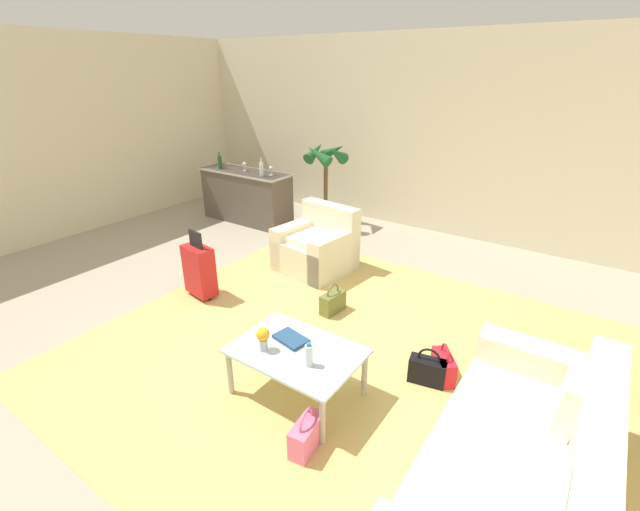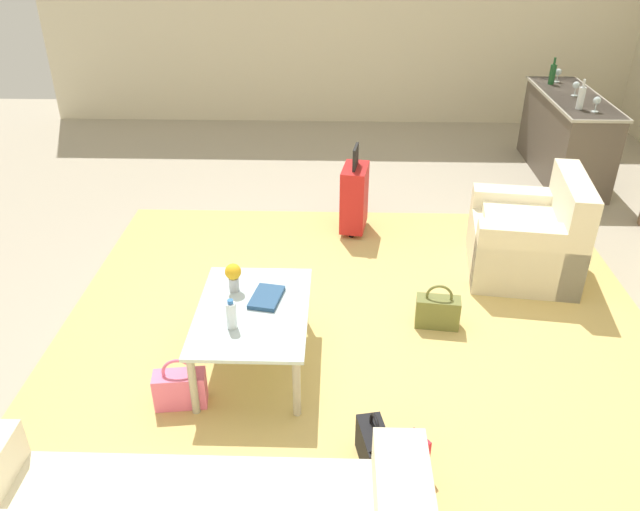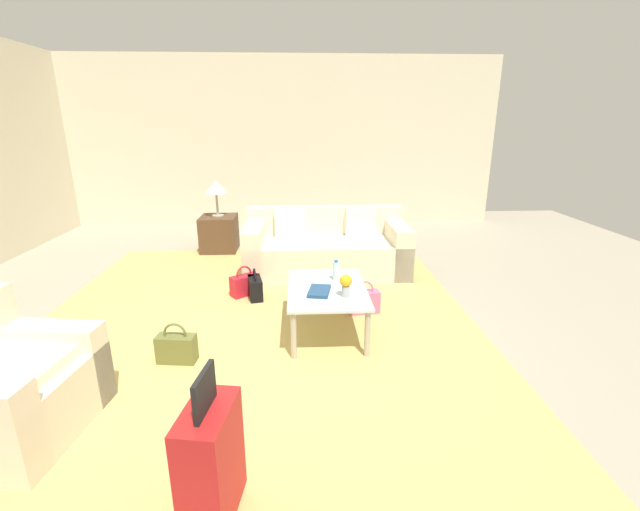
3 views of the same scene
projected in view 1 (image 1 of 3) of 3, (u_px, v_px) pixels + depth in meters
The scene contains 22 objects.
ground_plane at pixel (296, 349), 4.26m from camera, with size 12.00×12.00×0.00m, color #A89E89.
wall_back at pixel (452, 138), 6.69m from camera, with size 10.24×0.12×3.10m, color beige.
wall_left at pixel (20, 143), 6.26m from camera, with size 0.12×8.00×3.10m, color beige.
area_rug at pixel (358, 359), 4.10m from camera, with size 5.20×4.40×0.01m, color tan.
couch at pixel (525, 483), 2.55m from camera, with size 0.95×2.12×0.83m.
armchair at pixel (318, 248), 5.86m from camera, with size 1.00×0.95×0.87m.
coffee_table at pixel (297, 355), 3.51m from camera, with size 1.04×0.73×0.45m.
water_bottle at pixel (309, 355), 3.27m from camera, with size 0.06×0.06×0.20m.
coffee_table_book at pixel (291, 339), 3.61m from camera, with size 0.29×0.18×0.03m, color navy.
flower_vase at pixel (263, 337), 3.44m from camera, with size 0.11×0.11×0.21m.
bar_console at pixel (247, 195), 7.64m from camera, with size 1.73×0.59×0.91m.
wine_glass_leftmost at pixel (220, 161), 7.71m from camera, with size 0.08×0.08×0.15m.
wine_glass_left_of_centre at pixel (244, 165), 7.42m from camera, with size 0.08×0.08×0.15m.
wine_glass_right_of_centre at pixel (271, 169), 7.12m from camera, with size 0.08×0.08×0.15m.
wine_bottle_green at pixel (220, 162), 7.59m from camera, with size 0.07×0.07×0.30m.
wine_bottle_clear at pixel (261, 169), 7.08m from camera, with size 0.07×0.07×0.30m.
suitcase_red at pixel (199, 270), 5.10m from camera, with size 0.43×0.28×0.85m.
handbag_black at pixel (427, 370), 3.76m from camera, with size 0.34×0.20×0.36m.
handbag_pink at pixel (307, 435), 3.10m from camera, with size 0.18×0.34×0.36m.
handbag_red at pixel (443, 366), 3.80m from camera, with size 0.30×0.34×0.36m.
handbag_olive at pixel (333, 302), 4.85m from camera, with size 0.18×0.33×0.36m.
potted_palm at pixel (326, 182), 7.29m from camera, with size 0.64×0.64×1.46m.
Camera 1 is at (2.20, -2.76, 2.57)m, focal length 24.00 mm.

